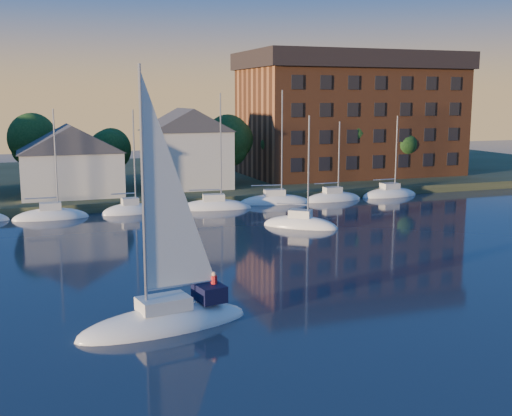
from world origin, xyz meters
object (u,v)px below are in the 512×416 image
clubhouse_east (186,147)px  hero_sailboat (167,315)px  clubhouse_centre (71,159)px  drifting_sailboat_right (300,226)px  condo_block (350,113)px

clubhouse_east → hero_sailboat: hero_sailboat is taller
clubhouse_centre → drifting_sailboat_right: drifting_sailboat_right is taller
condo_block → hero_sailboat: size_ratio=2.09×
hero_sailboat → clubhouse_east: bearing=-114.9°
clubhouse_centre → clubhouse_east: size_ratio=1.10×
hero_sailboat → condo_block: bearing=-136.5°
clubhouse_centre → drifting_sailboat_right: bearing=-47.9°
hero_sailboat → drifting_sailboat_right: size_ratio=1.28×
clubhouse_centre → clubhouse_east: clubhouse_east is taller
condo_block → clubhouse_centre: bearing=-168.8°
clubhouse_centre → drifting_sailboat_right: size_ratio=1.00×
condo_block → drifting_sailboat_right: size_ratio=2.68×
clubhouse_east → drifting_sailboat_right: (5.18, -23.22, -5.90)m
condo_block → drifting_sailboat_right: 37.13m
clubhouse_east → hero_sailboat: bearing=-105.4°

